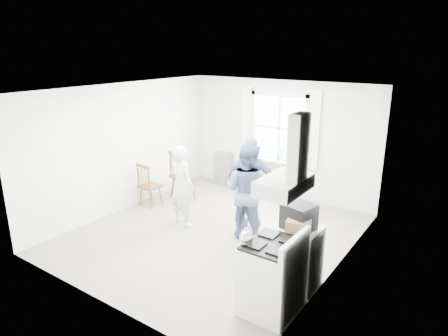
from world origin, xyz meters
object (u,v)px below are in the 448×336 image
person_left (182,186)px  person_right (251,184)px  gas_stove (272,276)px  windsor_chair_a (146,181)px  windsor_chair_b (177,170)px  person_mid (247,191)px  low_cabinet (300,257)px  stereo_stack (299,216)px

person_left → person_right: size_ratio=0.91×
gas_stove → windsor_chair_a: 4.13m
gas_stove → windsor_chair_b: 4.23m
windsor_chair_a → person_mid: size_ratio=0.56×
windsor_chair_b → person_mid: person_mid is taller
gas_stove → low_cabinet: (0.07, 0.70, -0.03)m
person_left → person_right: person_right is taller
low_cabinet → person_left: size_ratio=0.57×
windsor_chair_a → low_cabinet: bearing=-12.5°
stereo_stack → person_right: bearing=139.5°
person_mid → person_left: bearing=8.8°
low_cabinet → person_right: 2.05m
windsor_chair_b → person_left: person_left is taller
person_right → low_cabinet: bearing=122.6°
person_mid → person_right: (-0.13, 0.36, -0.00)m
person_left → person_mid: bearing=-161.1°
windsor_chair_b → person_right: (2.06, -0.31, 0.19)m
person_left → person_right: bearing=-143.9°
person_mid → low_cabinet: bearing=143.9°
windsor_chair_b → person_left: 1.35m
person_mid → person_right: bearing=-73.8°
low_cabinet → windsor_chair_b: 3.96m
person_mid → person_right: person_mid is taller
windsor_chair_a → person_left: (1.20, -0.25, 0.20)m
person_left → person_mid: person_mid is taller
stereo_stack → windsor_chair_a: 3.99m
gas_stove → person_mid: 2.14m
stereo_stack → person_mid: 1.70m
low_cabinet → windsor_chair_b: windsor_chair_b is taller
stereo_stack → windsor_chair_b: stereo_stack is taller
stereo_stack → person_left: size_ratio=0.30×
person_mid → windsor_chair_a: bearing=-3.1°
low_cabinet → person_left: (-2.69, 0.61, 0.34)m
gas_stove → person_right: 2.50m
windsor_chair_b → person_right: size_ratio=0.64×
person_mid → windsor_chair_b: bearing=-20.9°
stereo_stack → person_right: (-1.53, 1.31, -0.22)m
person_right → person_mid: bearing=91.6°
windsor_chair_b → person_right: bearing=-8.5°
stereo_stack → person_left: (-2.66, 0.66, -0.29)m
stereo_stack → windsor_chair_a: stereo_stack is taller
windsor_chair_a → gas_stove: bearing=-22.3°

